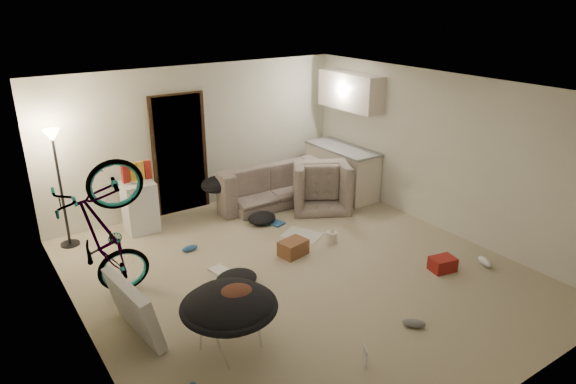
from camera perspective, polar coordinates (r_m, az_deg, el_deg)
floor at (r=7.16m, az=1.15°, el=-8.99°), size 5.50×6.00×0.02m
ceiling at (r=6.29m, az=1.32°, el=11.30°), size 5.50×6.00×0.02m
wall_back at (r=9.12m, az=-9.87°, el=5.99°), size 5.50×0.02×2.50m
wall_front at (r=4.75m, az=23.16°, el=-10.17°), size 5.50×0.02×2.50m
wall_left at (r=5.61m, az=-22.48°, el=-5.15°), size 0.02×6.00×2.50m
wall_right at (r=8.45m, az=16.71°, el=4.19°), size 0.02×6.00×2.50m
doorway at (r=9.00m, az=-11.98°, el=4.11°), size 0.85×0.10×2.04m
door_trim at (r=8.97m, az=-11.90°, el=4.06°), size 0.97×0.04×2.10m
floor_lamp at (r=8.11m, az=-24.32°, el=2.91°), size 0.28×0.28×1.81m
kitchen_counter at (r=9.79m, az=6.00°, el=2.28°), size 0.60×1.50×0.88m
counter_top at (r=9.65m, az=6.10°, el=4.86°), size 0.64×1.54×0.04m
kitchen_uppers at (r=9.50m, az=6.96°, el=11.07°), size 0.38×1.40×0.65m
sofa at (r=9.38m, az=-2.65°, el=0.51°), size 1.97×0.81×0.57m
armchair at (r=9.26m, az=3.40°, el=0.49°), size 1.30×1.25×0.65m
bicycle at (r=6.71m, az=-19.28°, el=-7.54°), size 1.98×1.06×1.09m
book_asset at (r=5.60m, az=8.72°, el=-18.83°), size 0.25×0.23×0.02m
mini_fridge at (r=8.54m, az=-16.13°, el=-1.57°), size 0.50×0.50×0.82m
snack_box_0 at (r=8.29m, az=-17.64°, el=1.95°), size 0.11×0.08×0.30m
snack_box_1 at (r=8.32m, az=-16.86°, el=2.11°), size 0.10×0.07×0.30m
snack_box_2 at (r=8.36m, az=-16.08°, el=2.27°), size 0.11×0.08×0.30m
snack_box_3 at (r=8.39m, az=-15.31°, el=2.43°), size 0.11×0.08×0.30m
saucer_chair at (r=5.58m, az=-6.53°, el=-13.33°), size 1.04×1.04×0.74m
hoodie at (r=5.46m, az=-6.00°, el=-11.53°), size 0.51×0.43×0.22m
sofa_drape at (r=8.86m, az=-7.90°, el=0.83°), size 0.58×0.48×0.28m
tv_box at (r=6.06m, az=-16.77°, el=-12.28°), size 0.37×1.04×0.69m
drink_case_a at (r=7.55m, az=0.58°, el=-6.22°), size 0.45×0.36×0.23m
drink_case_b at (r=7.47m, az=16.80°, el=-7.66°), size 0.38×0.31×0.19m
juicer at (r=7.96m, az=4.87°, el=-4.92°), size 0.17×0.17×0.24m
newspaper at (r=8.19m, az=1.61°, el=-4.79°), size 0.68×0.73×0.01m
book_blue at (r=8.58m, az=-1.43°, el=-3.46°), size 0.28×0.33×0.03m
book_white at (r=7.24m, az=-7.58°, el=-8.61°), size 0.26×0.31×0.03m
shoe_0 at (r=7.82m, az=-10.85°, el=-6.15°), size 0.25×0.11×0.09m
shoe_3 at (r=6.25m, az=13.81°, el=-13.98°), size 0.27×0.27×0.10m
shoe_4 at (r=7.82m, az=21.01°, el=-7.22°), size 0.23×0.32×0.11m
clothes_lump_a at (r=6.86m, az=-5.75°, el=-9.60°), size 0.58×0.50×0.18m
clothes_lump_b at (r=8.61m, az=-2.93°, el=-2.92°), size 0.65×0.62×0.15m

